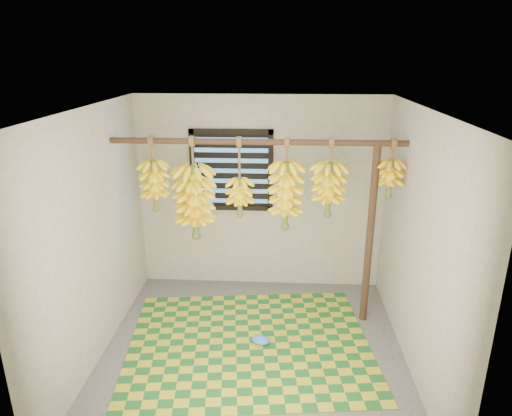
# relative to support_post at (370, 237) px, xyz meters

# --- Properties ---
(floor) EXTENTS (3.00, 3.00, 0.01)m
(floor) POSITION_rel_support_post_xyz_m (-1.20, -0.70, -1.00)
(floor) COLOR #494949
(floor) RESTS_ON ground
(ceiling) EXTENTS (3.00, 3.00, 0.01)m
(ceiling) POSITION_rel_support_post_xyz_m (-1.20, -0.70, 1.40)
(ceiling) COLOR silver
(ceiling) RESTS_ON wall_back
(wall_back) EXTENTS (3.00, 0.01, 2.40)m
(wall_back) POSITION_rel_support_post_xyz_m (-1.20, 0.80, 0.20)
(wall_back) COLOR gray
(wall_back) RESTS_ON floor
(wall_left) EXTENTS (0.01, 3.00, 2.40)m
(wall_left) POSITION_rel_support_post_xyz_m (-2.71, -0.70, 0.20)
(wall_left) COLOR gray
(wall_left) RESTS_ON floor
(wall_right) EXTENTS (0.01, 3.00, 2.40)m
(wall_right) POSITION_rel_support_post_xyz_m (0.30, -0.70, 0.20)
(wall_right) COLOR gray
(wall_right) RESTS_ON floor
(window) EXTENTS (1.00, 0.04, 1.00)m
(window) POSITION_rel_support_post_xyz_m (-1.55, 0.78, 0.50)
(window) COLOR black
(window) RESTS_ON wall_back
(hanging_pole) EXTENTS (3.00, 0.06, 0.06)m
(hanging_pole) POSITION_rel_support_post_xyz_m (-1.20, 0.00, 1.00)
(hanging_pole) COLOR #40291A
(hanging_pole) RESTS_ON wall_left
(support_post) EXTENTS (0.08, 0.08, 2.00)m
(support_post) POSITION_rel_support_post_xyz_m (0.00, 0.00, 0.00)
(support_post) COLOR #40291A
(support_post) RESTS_ON floor
(woven_mat) EXTENTS (2.65, 2.22, 0.01)m
(woven_mat) POSITION_rel_support_post_xyz_m (-1.25, -0.55, -0.99)
(woven_mat) COLOR #195823
(woven_mat) RESTS_ON floor
(plastic_bag) EXTENTS (0.23, 0.20, 0.08)m
(plastic_bag) POSITION_rel_support_post_xyz_m (-1.13, -0.54, -0.95)
(plastic_bag) COLOR #3D70E4
(plastic_bag) RESTS_ON woven_mat
(banana_bunch_a) EXTENTS (0.29, 0.29, 0.80)m
(banana_bunch_a) POSITION_rel_support_post_xyz_m (-2.28, 0.00, 0.53)
(banana_bunch_a) COLOR brown
(banana_bunch_a) RESTS_ON hanging_pole
(banana_bunch_b) EXTENTS (0.42, 0.42, 1.10)m
(banana_bunch_b) POSITION_rel_support_post_xyz_m (-1.86, 0.00, 0.35)
(banana_bunch_b) COLOR brown
(banana_bunch_b) RESTS_ON hanging_pole
(banana_bunch_c) EXTENTS (0.28, 0.28, 0.85)m
(banana_bunch_c) POSITION_rel_support_post_xyz_m (-1.38, 0.00, 0.42)
(banana_bunch_c) COLOR brown
(banana_bunch_c) RESTS_ON hanging_pole
(banana_bunch_d) EXTENTS (0.34, 0.34, 0.98)m
(banana_bunch_d) POSITION_rel_support_post_xyz_m (-0.90, -0.00, 0.44)
(banana_bunch_d) COLOR brown
(banana_bunch_d) RESTS_ON hanging_pole
(banana_bunch_e) EXTENTS (0.35, 0.35, 0.82)m
(banana_bunch_e) POSITION_rel_support_post_xyz_m (-0.46, 0.00, 0.52)
(banana_bunch_e) COLOR brown
(banana_bunch_e) RESTS_ON hanging_pole
(banana_bunch_f) EXTENTS (0.29, 0.29, 0.61)m
(banana_bunch_f) POSITION_rel_support_post_xyz_m (0.15, 0.00, 0.64)
(banana_bunch_f) COLOR brown
(banana_bunch_f) RESTS_ON hanging_pole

